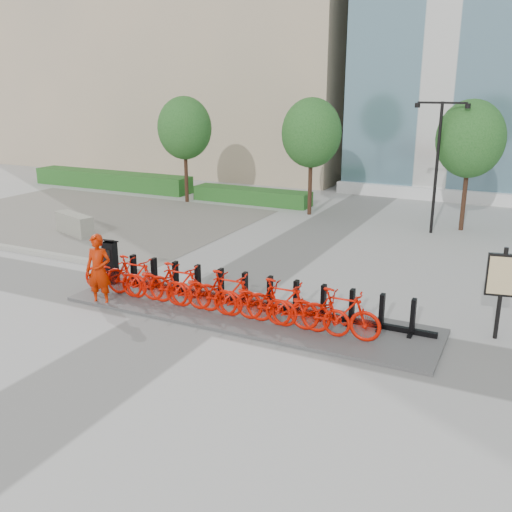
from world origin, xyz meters
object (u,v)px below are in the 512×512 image
at_px(bike_0, 113,275).
at_px(kiosk, 111,261).
at_px(worker_red, 99,270).
at_px(jersey_barrier, 74,224).
at_px(map_sign, 502,279).

distance_m(bike_0, kiosk, 0.88).
height_order(worker_red, jersey_barrier, worker_red).
bearing_deg(map_sign, jersey_barrier, 158.09).
bearing_deg(worker_red, bike_0, 89.51).
bearing_deg(map_sign, worker_red, -176.84).
relative_size(bike_0, map_sign, 0.90).
height_order(jersey_barrier, map_sign, map_sign).
xyz_separation_m(bike_0, map_sign, (9.66, 1.67, 0.84)).
relative_size(kiosk, worker_red, 0.70).
relative_size(kiosk, map_sign, 0.62).
distance_m(bike_0, worker_red, 0.81).
distance_m(kiosk, worker_red, 1.55).
xyz_separation_m(kiosk, worker_red, (0.75, -1.33, 0.23)).
bearing_deg(bike_0, jersey_barrier, 51.11).
bearing_deg(jersey_barrier, bike_0, -19.76).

